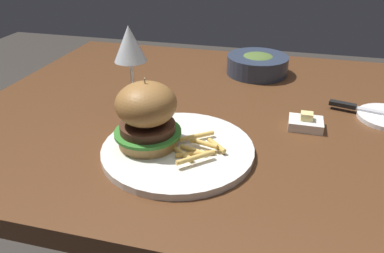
{
  "coord_description": "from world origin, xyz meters",
  "views": [
    {
      "loc": [
        0.12,
        -0.79,
        1.13
      ],
      "look_at": [
        -0.04,
        -0.18,
        0.78
      ],
      "focal_mm": 35.0,
      "sensor_mm": 36.0,
      "label": 1
    }
  ],
  "objects_px": {
    "main_plate": "(178,149)",
    "table_knife": "(365,109)",
    "wine_glass": "(130,48)",
    "soup_bowl": "(257,64)",
    "burger_sandwich": "(147,115)",
    "butter_dish": "(306,123)"
  },
  "relations": [
    {
      "from": "main_plate",
      "to": "table_knife",
      "type": "distance_m",
      "value": 0.45
    },
    {
      "from": "main_plate",
      "to": "wine_glass",
      "type": "distance_m",
      "value": 0.26
    },
    {
      "from": "wine_glass",
      "to": "soup_bowl",
      "type": "xyz_separation_m",
      "value": [
        0.25,
        0.32,
        -0.12
      ]
    },
    {
      "from": "wine_glass",
      "to": "butter_dish",
      "type": "relative_size",
      "value": 2.79
    },
    {
      "from": "table_knife",
      "to": "butter_dish",
      "type": "bearing_deg",
      "value": -143.11
    },
    {
      "from": "wine_glass",
      "to": "table_knife",
      "type": "height_order",
      "value": "wine_glass"
    },
    {
      "from": "wine_glass",
      "to": "soup_bowl",
      "type": "distance_m",
      "value": 0.43
    },
    {
      "from": "table_knife",
      "to": "butter_dish",
      "type": "relative_size",
      "value": 2.75
    },
    {
      "from": "burger_sandwich",
      "to": "soup_bowl",
      "type": "xyz_separation_m",
      "value": [
        0.16,
        0.48,
        -0.05
      ]
    },
    {
      "from": "table_knife",
      "to": "main_plate",
      "type": "bearing_deg",
      "value": -144.57
    },
    {
      "from": "wine_glass",
      "to": "butter_dish",
      "type": "xyz_separation_m",
      "value": [
        0.39,
        0.01,
        -0.14
      ]
    },
    {
      "from": "table_knife",
      "to": "soup_bowl",
      "type": "relative_size",
      "value": 1.12
    },
    {
      "from": "burger_sandwich",
      "to": "butter_dish",
      "type": "height_order",
      "value": "burger_sandwich"
    },
    {
      "from": "burger_sandwich",
      "to": "soup_bowl",
      "type": "bearing_deg",
      "value": 71.46
    },
    {
      "from": "wine_glass",
      "to": "table_knife",
      "type": "xyz_separation_m",
      "value": [
        0.52,
        0.11,
        -0.14
      ]
    },
    {
      "from": "main_plate",
      "to": "table_knife",
      "type": "height_order",
      "value": "table_knife"
    },
    {
      "from": "wine_glass",
      "to": "butter_dish",
      "type": "bearing_deg",
      "value": 1.57
    },
    {
      "from": "burger_sandwich",
      "to": "butter_dish",
      "type": "relative_size",
      "value": 1.88
    },
    {
      "from": "main_plate",
      "to": "table_knife",
      "type": "xyz_separation_m",
      "value": [
        0.37,
        0.26,
        0.01
      ]
    },
    {
      "from": "wine_glass",
      "to": "table_knife",
      "type": "relative_size",
      "value": 1.02
    },
    {
      "from": "wine_glass",
      "to": "table_knife",
      "type": "distance_m",
      "value": 0.55
    },
    {
      "from": "main_plate",
      "to": "table_knife",
      "type": "relative_size",
      "value": 1.48
    }
  ]
}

